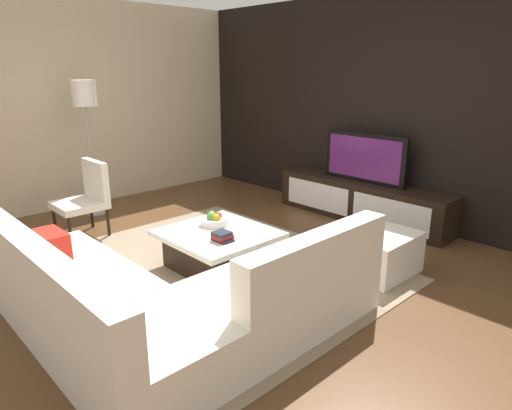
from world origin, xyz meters
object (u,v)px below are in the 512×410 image
at_px(television, 364,158).
at_px(book_stack, 222,236).
at_px(media_console, 361,201).
at_px(coffee_table, 218,249).
at_px(floor_lamp, 85,103).
at_px(accent_chair_near, 87,194).
at_px(ottoman, 373,251).
at_px(sectional_couch, 163,299).
at_px(fruit_bowl, 214,220).

bearing_deg(television, book_stack, -87.31).
relative_size(media_console, coffee_table, 2.36).
height_order(floor_lamp, book_stack, floor_lamp).
relative_size(accent_chair_near, ottoman, 1.24).
bearing_deg(coffee_table, ottoman, 44.38).
relative_size(coffee_table, ottoman, 1.43).
bearing_deg(sectional_couch, floor_lamp, 163.69).
relative_size(accent_chair_near, fruit_bowl, 3.11).
bearing_deg(ottoman, accent_chair_near, -151.65).
bearing_deg(book_stack, sectional_couch, -66.01).
distance_m(media_console, television, 0.56).
height_order(fruit_bowl, book_stack, fruit_bowl).
bearing_deg(fruit_bowl, accent_chair_near, -159.73).
relative_size(television, accent_chair_near, 1.32).
height_order(accent_chair_near, ottoman, accent_chair_near).
height_order(media_console, accent_chair_near, accent_chair_near).
bearing_deg(floor_lamp, fruit_bowl, 4.66).
bearing_deg(sectional_couch, ottoman, 77.25).
relative_size(television, book_stack, 6.06).
relative_size(sectional_couch, ottoman, 3.46).
distance_m(sectional_couch, coffee_table, 1.18).
xyz_separation_m(sectional_couch, floor_lamp, (-3.13, 0.92, 1.19)).
distance_m(sectional_couch, floor_lamp, 3.47).
height_order(ottoman, book_stack, book_stack).
xyz_separation_m(media_console, coffee_table, (-0.10, -2.30, -0.05)).
xyz_separation_m(coffee_table, book_stack, (0.21, -0.12, 0.22)).
distance_m(sectional_couch, book_stack, 0.98).
bearing_deg(television, fruit_bowl, -97.27).
bearing_deg(sectional_couch, media_console, 98.75).
xyz_separation_m(media_console, accent_chair_near, (-1.90, -2.79, 0.24)).
bearing_deg(ottoman, coffee_table, -135.62).
bearing_deg(fruit_bowl, media_console, 82.73).
relative_size(floor_lamp, fruit_bowl, 6.25).
height_order(sectional_couch, book_stack, sectional_couch).
relative_size(ottoman, fruit_bowl, 2.50).
bearing_deg(accent_chair_near, fruit_bowl, 13.27).
xyz_separation_m(television, book_stack, (0.11, -2.42, -0.39)).
relative_size(fruit_bowl, book_stack, 1.47).
xyz_separation_m(media_console, ottoman, (0.97, -1.25, -0.05)).
bearing_deg(media_console, sectional_couch, -81.25).
bearing_deg(ottoman, media_console, 128.03).
distance_m(floor_lamp, book_stack, 2.93).
height_order(media_console, fruit_bowl, fruit_bowl).
xyz_separation_m(sectional_couch, book_stack, (-0.39, 0.89, 0.15)).
bearing_deg(coffee_table, sectional_couch, -58.86).
height_order(sectional_couch, coffee_table, sectional_couch).
height_order(coffee_table, accent_chair_near, accent_chair_near).
relative_size(media_console, accent_chair_near, 2.73).
relative_size(media_console, fruit_bowl, 8.47).
distance_m(television, coffee_table, 2.38).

